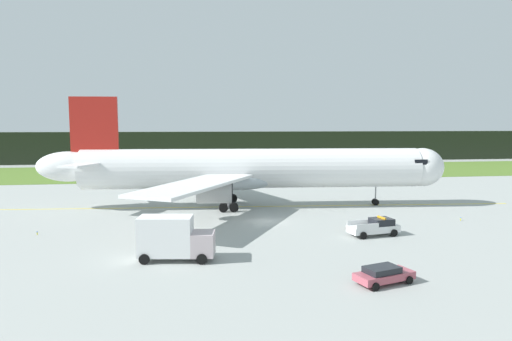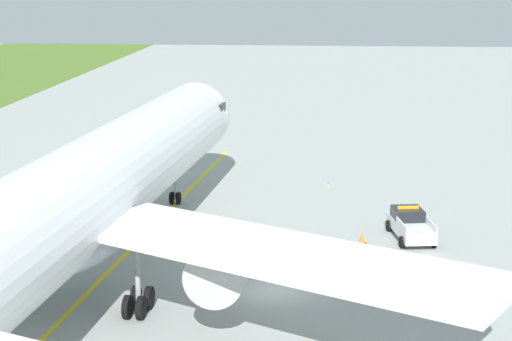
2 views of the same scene
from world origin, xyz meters
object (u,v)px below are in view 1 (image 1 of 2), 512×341
(ops_pickup_truck, at_px, (375,227))
(catering_truck, at_px, (173,238))
(apron_cone, at_px, (349,226))
(airliner, at_px, (248,169))
(staff_car, at_px, (384,274))

(ops_pickup_truck, xyz_separation_m, catering_truck, (-20.66, -5.60, 1.07))
(ops_pickup_truck, relative_size, apron_cone, 7.09)
(airliner, distance_m, catering_truck, 25.75)
(airliner, xyz_separation_m, staff_car, (5.98, -31.67, -4.60))
(airliner, xyz_separation_m, ops_pickup_truck, (11.17, -18.10, -4.40))
(airliner, bearing_deg, catering_truck, -111.82)
(ops_pickup_truck, bearing_deg, staff_car, -110.96)
(staff_car, distance_m, apron_cone, 17.08)
(ops_pickup_truck, bearing_deg, apron_cone, 118.23)
(ops_pickup_truck, distance_m, staff_car, 14.53)
(ops_pickup_truck, xyz_separation_m, staff_car, (-5.20, -13.57, -0.20))
(staff_car, height_order, apron_cone, staff_car)
(staff_car, bearing_deg, catering_truck, 152.74)
(catering_truck, distance_m, apron_cone, 20.95)
(airliner, xyz_separation_m, catering_truck, (-9.49, -23.70, -3.33))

